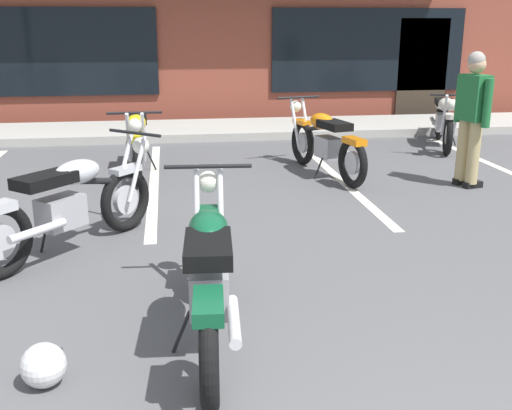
% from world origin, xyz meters
% --- Properties ---
extents(ground_plane, '(80.00, 80.00, 0.00)m').
position_xyz_m(ground_plane, '(0.00, 3.37, 0.00)').
color(ground_plane, '#515154').
extents(sidewalk_kerb, '(22.00, 1.80, 0.14)m').
position_xyz_m(sidewalk_kerb, '(0.00, 10.32, 0.07)').
color(sidewalk_kerb, '#A8A59E').
rests_on(sidewalk_kerb, ground_plane).
extents(brick_storefront_building, '(16.16, 6.26, 3.99)m').
position_xyz_m(brick_storefront_building, '(0.00, 14.34, 2.00)').
color(brick_storefront_building, brown).
rests_on(brick_storefront_building, ground_plane).
extents(painted_stall_lines, '(7.47, 4.80, 0.01)m').
position_xyz_m(painted_stall_lines, '(0.00, 6.72, 0.00)').
color(painted_stall_lines, silver).
rests_on(painted_stall_lines, ground_plane).
extents(motorcycle_foreground_classic, '(0.66, 2.11, 0.98)m').
position_xyz_m(motorcycle_foreground_classic, '(-0.79, 2.46, 0.46)').
color(motorcycle_foreground_classic, black).
rests_on(motorcycle_foreground_classic, ground_plane).
extents(motorcycle_red_sportbike, '(1.01, 2.03, 0.98)m').
position_xyz_m(motorcycle_red_sportbike, '(3.54, 8.44, 0.46)').
color(motorcycle_red_sportbike, black).
rests_on(motorcycle_red_sportbike, ground_plane).
extents(motorcycle_black_cruiser, '(0.66, 2.11, 0.98)m').
position_xyz_m(motorcycle_black_cruiser, '(-1.44, 7.22, 0.46)').
color(motorcycle_black_cruiser, black).
rests_on(motorcycle_black_cruiser, ground_plane).
extents(motorcycle_green_cafe_racer, '(1.55, 1.74, 0.98)m').
position_xyz_m(motorcycle_green_cafe_racer, '(-1.91, 4.24, 0.46)').
color(motorcycle_green_cafe_racer, black).
rests_on(motorcycle_green_cafe_racer, ground_plane).
extents(motorcycle_orange_scrambler, '(0.87, 2.08, 0.98)m').
position_xyz_m(motorcycle_orange_scrambler, '(1.08, 6.79, 0.46)').
color(motorcycle_orange_scrambler, black).
rests_on(motorcycle_orange_scrambler, ground_plane).
extents(person_in_black_shirt, '(0.34, 0.61, 1.68)m').
position_xyz_m(person_in_black_shirt, '(2.71, 5.93, 0.95)').
color(person_in_black_shirt, black).
rests_on(person_in_black_shirt, ground_plane).
extents(helmet_on_pavement, '(0.26, 0.26, 0.26)m').
position_xyz_m(helmet_on_pavement, '(-1.77, 2.04, 0.13)').
color(helmet_on_pavement, silver).
rests_on(helmet_on_pavement, ground_plane).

